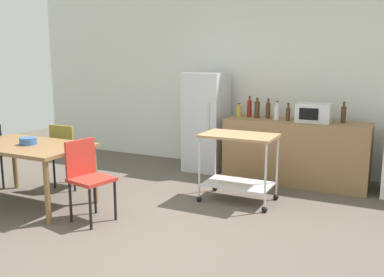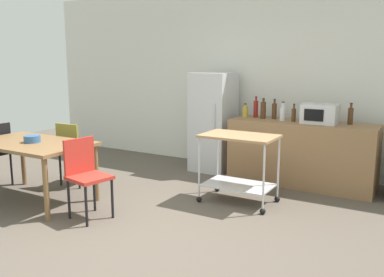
% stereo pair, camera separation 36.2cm
% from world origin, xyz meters
% --- Properties ---
extents(ground_plane, '(12.00, 12.00, 0.00)m').
position_xyz_m(ground_plane, '(0.00, 0.00, 0.00)').
color(ground_plane, brown).
extents(back_wall, '(8.40, 0.12, 2.90)m').
position_xyz_m(back_wall, '(0.00, 3.20, 1.45)').
color(back_wall, silver).
rests_on(back_wall, ground_plane).
extents(kitchen_counter, '(2.00, 0.64, 0.90)m').
position_xyz_m(kitchen_counter, '(0.90, 2.60, 0.45)').
color(kitchen_counter, olive).
rests_on(kitchen_counter, ground_plane).
extents(dining_table, '(1.50, 0.90, 0.75)m').
position_xyz_m(dining_table, '(-1.79, 0.23, 0.67)').
color(dining_table, brown).
rests_on(dining_table, ground_plane).
extents(chair_olive, '(0.42, 0.42, 0.89)m').
position_xyz_m(chair_olive, '(-1.83, 0.96, 0.52)').
color(chair_olive, olive).
rests_on(chair_olive, ground_plane).
extents(chair_red, '(0.47, 0.47, 0.89)m').
position_xyz_m(chair_red, '(-0.80, 0.14, 0.52)').
color(chair_red, '#B72D23').
rests_on(chair_red, ground_plane).
extents(refrigerator, '(0.60, 0.63, 1.55)m').
position_xyz_m(refrigerator, '(-0.55, 2.70, 0.78)').
color(refrigerator, silver).
rests_on(refrigerator, ground_plane).
extents(kitchen_cart, '(0.91, 0.57, 0.85)m').
position_xyz_m(kitchen_cart, '(0.45, 1.47, 0.57)').
color(kitchen_cart, '#A37A51').
rests_on(kitchen_cart, ground_plane).
extents(bottle_wine, '(0.08, 0.08, 0.21)m').
position_xyz_m(bottle_wine, '(0.03, 2.61, 0.99)').
color(bottle_wine, gold).
rests_on(bottle_wine, kitchen_counter).
extents(bottle_hot_sauce, '(0.07, 0.07, 0.31)m').
position_xyz_m(bottle_hot_sauce, '(0.17, 2.69, 1.03)').
color(bottle_hot_sauce, maroon).
rests_on(bottle_hot_sauce, kitchen_counter).
extents(bottle_soda, '(0.08, 0.08, 0.30)m').
position_xyz_m(bottle_soda, '(0.31, 2.63, 1.03)').
color(bottle_soda, '#4C2D19').
rests_on(bottle_soda, kitchen_counter).
extents(bottle_sparkling_water, '(0.07, 0.07, 0.29)m').
position_xyz_m(bottle_sparkling_water, '(0.46, 2.68, 1.02)').
color(bottle_sparkling_water, '#4C2D19').
rests_on(bottle_sparkling_water, kitchen_counter).
extents(bottle_sesame_oil, '(0.08, 0.08, 0.27)m').
position_xyz_m(bottle_sesame_oil, '(0.62, 2.58, 1.01)').
color(bottle_sesame_oil, silver).
rests_on(bottle_sesame_oil, kitchen_counter).
extents(bottle_olive_oil, '(0.06, 0.06, 0.25)m').
position_xyz_m(bottle_olive_oil, '(0.78, 2.55, 1.00)').
color(bottle_olive_oil, '#4C2D19').
rests_on(bottle_olive_oil, kitchen_counter).
extents(microwave, '(0.46, 0.35, 0.26)m').
position_xyz_m(microwave, '(1.14, 2.56, 1.03)').
color(microwave, silver).
rests_on(microwave, kitchen_counter).
extents(bottle_vinegar, '(0.07, 0.07, 0.29)m').
position_xyz_m(bottle_vinegar, '(1.51, 2.67, 1.02)').
color(bottle_vinegar, '#4C2D19').
rests_on(bottle_vinegar, kitchen_counter).
extents(fruit_bowl, '(0.20, 0.20, 0.08)m').
position_xyz_m(fruit_bowl, '(-1.76, 0.22, 0.79)').
color(fruit_bowl, '#33598C').
rests_on(fruit_bowl, dining_table).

